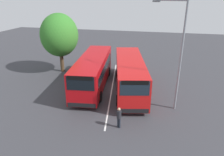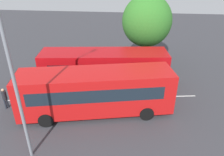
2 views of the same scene
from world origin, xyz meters
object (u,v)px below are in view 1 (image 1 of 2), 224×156
pedestrian (119,116)px  street_lamp (178,50)px  bus_far_left (93,71)px  depot_tree (59,35)px  bus_center_left (130,74)px

pedestrian → street_lamp: street_lamp is taller
street_lamp → pedestrian: bearing=71.3°
bus_far_left → depot_tree: 6.72m
bus_far_left → street_lamp: size_ratio=1.22×
pedestrian → street_lamp: bearing=-15.8°
street_lamp → depot_tree: street_lamp is taller
bus_center_left → street_lamp: 5.76m
bus_center_left → pedestrian: (6.45, 0.23, -0.76)m
pedestrian → bus_center_left: bearing=31.1°
bus_far_left → depot_tree: (-3.46, -5.08, 2.73)m
pedestrian → street_lamp: (-3.77, 3.75, 3.96)m
bus_center_left → street_lamp: size_ratio=1.22×
pedestrian → bus_far_left: bearing=60.5°
street_lamp → depot_tree: 14.19m
street_lamp → depot_tree: size_ratio=1.23×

